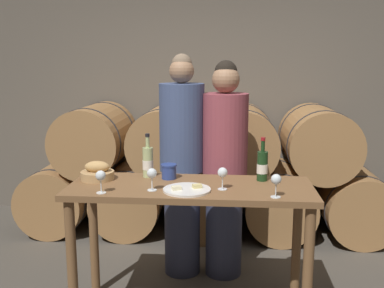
{
  "coord_description": "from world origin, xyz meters",
  "views": [
    {
      "loc": [
        0.24,
        -2.79,
        1.71
      ],
      "look_at": [
        0.0,
        0.12,
        1.16
      ],
      "focal_mm": 42.0,
      "sensor_mm": 36.0,
      "label": 1
    }
  ],
  "objects_px": {
    "cheese_plate": "(187,190)",
    "wine_glass_center": "(223,173)",
    "wine_bottle_white": "(148,162)",
    "person_right": "(225,169)",
    "wine_glass_far_left": "(101,177)",
    "person_left": "(182,165)",
    "tasting_table": "(191,207)",
    "wine_glass_left": "(152,174)",
    "wine_bottle_red": "(262,166)",
    "blue_crock": "(169,171)",
    "bread_basket": "(97,173)",
    "wine_glass_right": "(276,180)"
  },
  "relations": [
    {
      "from": "bread_basket",
      "to": "wine_glass_far_left",
      "type": "xyz_separation_m",
      "value": [
        0.11,
        -0.31,
        0.06
      ]
    },
    {
      "from": "wine_bottle_red",
      "to": "bread_basket",
      "type": "relative_size",
      "value": 1.31
    },
    {
      "from": "person_right",
      "to": "tasting_table",
      "type": "bearing_deg",
      "value": -108.63
    },
    {
      "from": "tasting_table",
      "to": "bread_basket",
      "type": "height_order",
      "value": "bread_basket"
    },
    {
      "from": "wine_glass_center",
      "to": "wine_bottle_red",
      "type": "bearing_deg",
      "value": 41.71
    },
    {
      "from": "wine_bottle_white",
      "to": "cheese_plate",
      "type": "xyz_separation_m",
      "value": [
        0.3,
        -0.31,
        -0.1
      ]
    },
    {
      "from": "tasting_table",
      "to": "person_right",
      "type": "bearing_deg",
      "value": 71.37
    },
    {
      "from": "wine_bottle_red",
      "to": "blue_crock",
      "type": "relative_size",
      "value": 2.74
    },
    {
      "from": "tasting_table",
      "to": "person_right",
      "type": "xyz_separation_m",
      "value": [
        0.21,
        0.63,
        0.11
      ]
    },
    {
      "from": "person_right",
      "to": "wine_bottle_white",
      "type": "height_order",
      "value": "person_right"
    },
    {
      "from": "tasting_table",
      "to": "wine_glass_center",
      "type": "distance_m",
      "value": 0.33
    },
    {
      "from": "bread_basket",
      "to": "cheese_plate",
      "type": "relative_size",
      "value": 0.76
    },
    {
      "from": "bread_basket",
      "to": "wine_glass_center",
      "type": "height_order",
      "value": "wine_glass_center"
    },
    {
      "from": "wine_bottle_red",
      "to": "wine_glass_far_left",
      "type": "xyz_separation_m",
      "value": [
        -0.99,
        -0.37,
        0.0
      ]
    },
    {
      "from": "tasting_table",
      "to": "wine_glass_right",
      "type": "height_order",
      "value": "wine_glass_right"
    },
    {
      "from": "person_right",
      "to": "wine_bottle_white",
      "type": "distance_m",
      "value": 0.7
    },
    {
      "from": "wine_glass_left",
      "to": "blue_crock",
      "type": "bearing_deg",
      "value": 76.82
    },
    {
      "from": "person_right",
      "to": "bread_basket",
      "type": "distance_m",
      "value": 1.01
    },
    {
      "from": "blue_crock",
      "to": "wine_glass_right",
      "type": "relative_size",
      "value": 0.76
    },
    {
      "from": "wine_glass_far_left",
      "to": "wine_bottle_white",
      "type": "bearing_deg",
      "value": 61.87
    },
    {
      "from": "wine_bottle_white",
      "to": "bread_basket",
      "type": "distance_m",
      "value": 0.35
    },
    {
      "from": "person_left",
      "to": "person_right",
      "type": "distance_m",
      "value": 0.34
    },
    {
      "from": "wine_glass_center",
      "to": "cheese_plate",
      "type": "bearing_deg",
      "value": -167.27
    },
    {
      "from": "wine_glass_left",
      "to": "tasting_table",
      "type": "bearing_deg",
      "value": 30.32
    },
    {
      "from": "wine_bottle_red",
      "to": "wine_glass_center",
      "type": "distance_m",
      "value": 0.35
    },
    {
      "from": "cheese_plate",
      "to": "wine_glass_left",
      "type": "bearing_deg",
      "value": -177.71
    },
    {
      "from": "wine_bottle_red",
      "to": "person_left",
      "type": "bearing_deg",
      "value": 141.25
    },
    {
      "from": "person_left",
      "to": "wine_bottle_red",
      "type": "distance_m",
      "value": 0.77
    },
    {
      "from": "person_left",
      "to": "wine_bottle_white",
      "type": "height_order",
      "value": "person_left"
    },
    {
      "from": "person_left",
      "to": "tasting_table",
      "type": "bearing_deg",
      "value": -79.1
    },
    {
      "from": "wine_bottle_white",
      "to": "wine_glass_left",
      "type": "xyz_separation_m",
      "value": [
        0.08,
        -0.32,
        -0.0
      ]
    },
    {
      "from": "wine_bottle_white",
      "to": "wine_glass_left",
      "type": "relative_size",
      "value": 2.15
    },
    {
      "from": "person_right",
      "to": "bread_basket",
      "type": "height_order",
      "value": "person_right"
    },
    {
      "from": "wine_bottle_red",
      "to": "wine_glass_far_left",
      "type": "bearing_deg",
      "value": -159.5
    },
    {
      "from": "wine_glass_left",
      "to": "wine_bottle_white",
      "type": "bearing_deg",
      "value": 104.46
    },
    {
      "from": "wine_bottle_red",
      "to": "wine_glass_right",
      "type": "xyz_separation_m",
      "value": [
        0.05,
        -0.37,
        0.0
      ]
    },
    {
      "from": "wine_glass_center",
      "to": "wine_glass_far_left",
      "type": "bearing_deg",
      "value": -169.27
    },
    {
      "from": "wine_glass_left",
      "to": "wine_bottle_red",
      "type": "bearing_deg",
      "value": 22.69
    },
    {
      "from": "cheese_plate",
      "to": "wine_glass_right",
      "type": "distance_m",
      "value": 0.55
    },
    {
      "from": "wine_bottle_red",
      "to": "wine_glass_far_left",
      "type": "distance_m",
      "value": 1.06
    },
    {
      "from": "person_left",
      "to": "cheese_plate",
      "type": "xyz_separation_m",
      "value": [
        0.11,
        -0.76,
        0.03
      ]
    },
    {
      "from": "cheese_plate",
      "to": "wine_glass_center",
      "type": "relative_size",
      "value": 2.1
    },
    {
      "from": "person_left",
      "to": "wine_bottle_white",
      "type": "bearing_deg",
      "value": -113.21
    },
    {
      "from": "wine_bottle_white",
      "to": "person_right",
      "type": "bearing_deg",
      "value": 40.16
    },
    {
      "from": "wine_bottle_white",
      "to": "cheese_plate",
      "type": "height_order",
      "value": "wine_bottle_white"
    },
    {
      "from": "cheese_plate",
      "to": "wine_glass_far_left",
      "type": "xyz_separation_m",
      "value": [
        -0.52,
        -0.09,
        0.09
      ]
    },
    {
      "from": "bread_basket",
      "to": "wine_glass_left",
      "type": "distance_m",
      "value": 0.47
    },
    {
      "from": "wine_glass_far_left",
      "to": "wine_glass_left",
      "type": "bearing_deg",
      "value": 15.18
    },
    {
      "from": "tasting_table",
      "to": "bread_basket",
      "type": "relative_size",
      "value": 7.01
    },
    {
      "from": "wine_bottle_white",
      "to": "wine_glass_left",
      "type": "distance_m",
      "value": 0.33
    }
  ]
}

